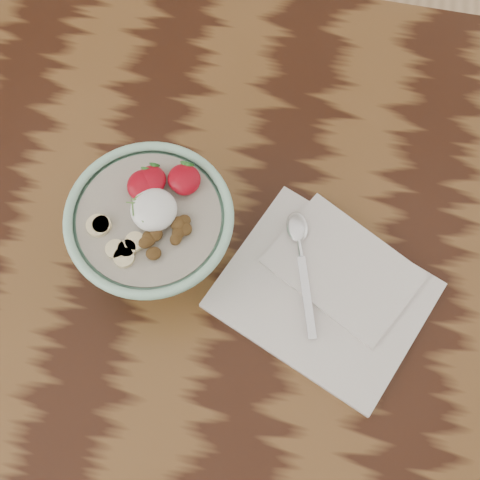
# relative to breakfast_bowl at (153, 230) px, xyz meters

# --- Properties ---
(table) EXTENTS (1.60, 0.90, 0.75)m
(table) POSITION_rel_breakfast_bowl_xyz_m (-0.06, 0.04, -0.16)
(table) COLOR black
(table) RESTS_ON ground
(breakfast_bowl) EXTENTS (0.21, 0.21, 0.14)m
(breakfast_bowl) POSITION_rel_breakfast_bowl_xyz_m (0.00, 0.00, 0.00)
(breakfast_bowl) COLOR #9DD3B5
(breakfast_bowl) RESTS_ON table
(napkin) EXTENTS (0.32, 0.30, 0.02)m
(napkin) POSITION_rel_breakfast_bowl_xyz_m (0.24, -0.01, -0.07)
(napkin) COLOR silver
(napkin) RESTS_ON table
(spoon) EXTENTS (0.07, 0.18, 0.01)m
(spoon) POSITION_rel_breakfast_bowl_xyz_m (0.19, 0.04, -0.05)
(spoon) COLOR silver
(spoon) RESTS_ON napkin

